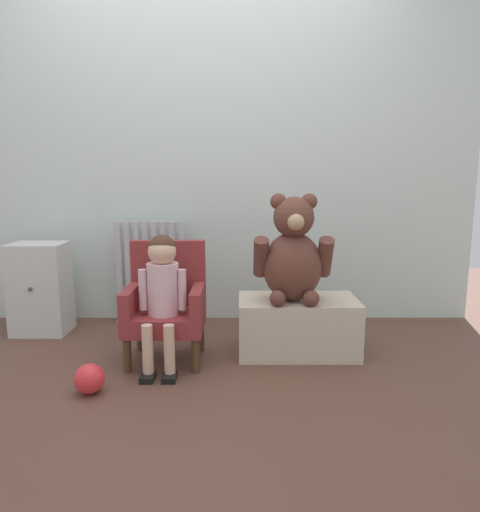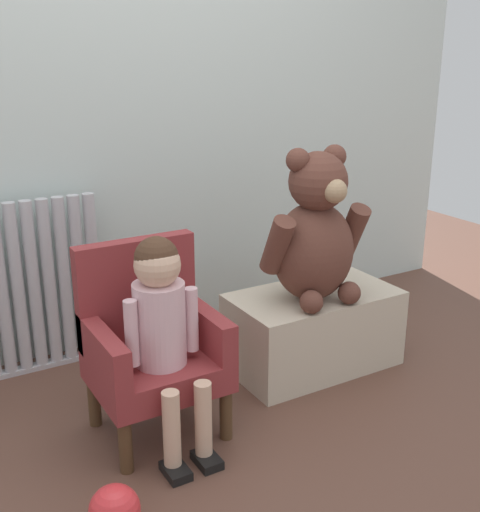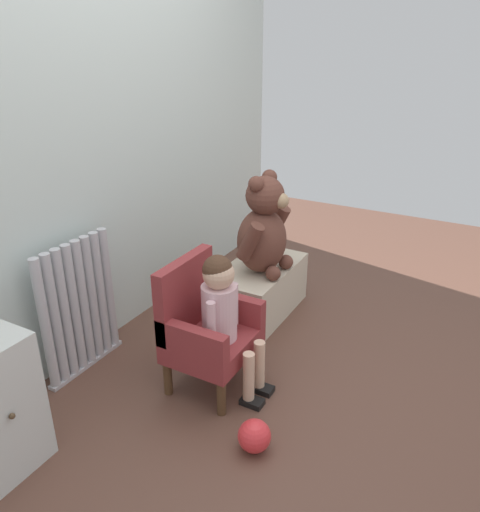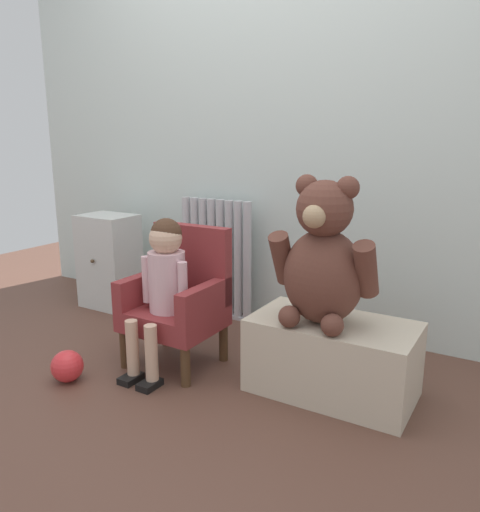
# 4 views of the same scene
# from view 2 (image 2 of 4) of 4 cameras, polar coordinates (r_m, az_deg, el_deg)

# --- Properties ---
(ground_plane) EXTENTS (6.00, 6.00, 0.00)m
(ground_plane) POSITION_cam_2_polar(r_m,az_deg,el_deg) (2.10, 1.78, -19.43)
(ground_plane) COLOR brown
(back_wall) EXTENTS (3.80, 0.05, 2.40)m
(back_wall) POSITION_cam_2_polar(r_m,az_deg,el_deg) (2.76, -12.02, 16.16)
(back_wall) COLOR silver
(back_wall) RESTS_ON ground_plane
(radiator) EXTENTS (0.50, 0.05, 0.72)m
(radiator) POSITION_cam_2_polar(r_m,az_deg,el_deg) (2.71, -17.19, -2.62)
(radiator) COLOR #BAB8BE
(radiator) RESTS_ON ground_plane
(child_armchair) EXTENTS (0.42, 0.37, 0.66)m
(child_armchair) POSITION_cam_2_polar(r_m,az_deg,el_deg) (2.22, -7.92, -7.67)
(child_armchair) COLOR maroon
(child_armchair) RESTS_ON ground_plane
(child_figure) EXTENTS (0.25, 0.35, 0.72)m
(child_figure) POSITION_cam_2_polar(r_m,az_deg,el_deg) (2.07, -6.93, -5.19)
(child_figure) COLOR beige
(child_figure) RESTS_ON ground_plane
(low_bench) EXTENTS (0.68, 0.38, 0.32)m
(low_bench) POSITION_cam_2_polar(r_m,az_deg,el_deg) (2.69, 6.52, -6.52)
(low_bench) COLOR beige
(low_bench) RESTS_ON ground_plane
(large_teddy_bear) EXTENTS (0.44, 0.31, 0.60)m
(large_teddy_bear) POSITION_cam_2_polar(r_m,az_deg,el_deg) (2.48, 6.69, 1.90)
(large_teddy_bear) COLOR brown
(large_teddy_bear) RESTS_ON low_bench
(toy_ball) EXTENTS (0.14, 0.14, 0.14)m
(toy_ball) POSITION_cam_2_polar(r_m,az_deg,el_deg) (1.92, -11.09, -21.30)
(toy_ball) COLOR red
(toy_ball) RESTS_ON ground_plane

